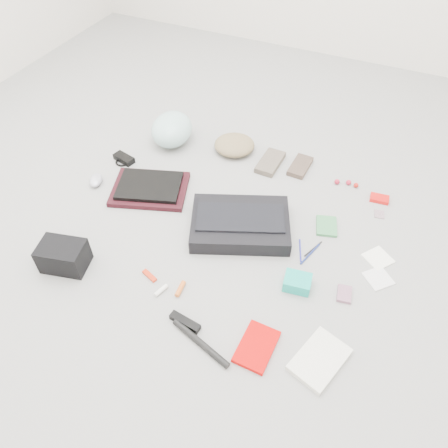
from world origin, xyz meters
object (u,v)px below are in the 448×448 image
at_px(laptop, 149,186).
at_px(accordion_wallet, 297,282).
at_px(messenger_bag, 240,224).
at_px(book_red, 257,347).
at_px(bike_helmet, 172,129).
at_px(camera_bag, 64,256).

bearing_deg(laptop, accordion_wallet, -35.38).
xyz_separation_m(messenger_bag, book_red, (0.30, -0.54, -0.03)).
bearing_deg(bike_helmet, laptop, -89.33).
relative_size(camera_bag, accordion_wallet, 1.73).
distance_m(camera_bag, book_red, 0.91).
bearing_deg(bike_helmet, book_red, -60.48).
xyz_separation_m(messenger_bag, laptop, (-0.53, 0.06, -0.00)).
xyz_separation_m(laptop, book_red, (0.83, -0.60, -0.03)).
bearing_deg(messenger_bag, book_red, -83.40).
distance_m(bike_helmet, book_red, 1.38).
height_order(bike_helmet, book_red, bike_helmet).
bearing_deg(book_red, bike_helmet, 133.97).
height_order(book_red, accordion_wallet, accordion_wallet).
bearing_deg(bike_helmet, camera_bag, -101.61).
bearing_deg(messenger_bag, accordion_wallet, -52.65).
distance_m(laptop, camera_bag, 0.58).
bearing_deg(book_red, messenger_bag, 120.55).
bearing_deg(accordion_wallet, laptop, 155.13).
bearing_deg(accordion_wallet, camera_bag, -170.41).
distance_m(bike_helmet, accordion_wallet, 1.20).
xyz_separation_m(bike_helmet, book_red, (0.93, -1.02, -0.08)).
xyz_separation_m(laptop, accordion_wallet, (0.88, -0.26, -0.01)).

